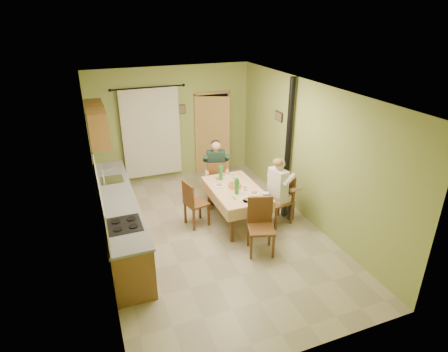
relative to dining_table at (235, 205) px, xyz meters
name	(u,v)px	position (x,y,z in m)	size (l,w,h in m)	color
floor	(214,233)	(-0.57, -0.27, -0.38)	(4.00, 6.00, 0.01)	tan
room_shell	(213,146)	(-0.57, -0.27, 1.44)	(4.04, 6.04, 2.82)	#99A956
kitchen_run	(119,219)	(-2.27, 0.13, 0.10)	(0.64, 3.64, 1.56)	brown
upper_cabinets	(97,124)	(-2.39, 1.43, 1.57)	(0.35, 1.40, 0.70)	brown
curtain	(152,133)	(-1.12, 2.63, 0.88)	(1.70, 0.07, 2.22)	black
doorway	(213,134)	(0.47, 2.62, 0.67)	(0.96, 0.38, 2.15)	black
dining_table	(235,205)	(0.00, 0.00, 0.00)	(0.96, 1.58, 0.76)	tan
tableware	(238,187)	(0.01, -0.10, 0.44)	(0.76, 1.63, 0.33)	white
chair_far	(216,188)	(-0.03, 1.03, -0.09)	(0.52, 0.52, 0.98)	brown
chair_near	(261,237)	(0.01, -1.12, -0.09)	(0.56, 0.56, 1.01)	brown
chair_right	(278,209)	(0.80, -0.33, -0.09)	(0.54, 0.54, 1.03)	brown
chair_left	(196,212)	(-0.78, 0.18, -0.09)	(0.49, 0.49, 0.96)	brown
man_far	(216,164)	(-0.03, 1.04, 0.50)	(0.64, 0.56, 1.39)	#192D23
man_right	(279,183)	(0.79, -0.34, 0.50)	(0.53, 0.62, 1.39)	silver
stove_flue	(287,161)	(1.33, 0.33, 0.64)	(0.24, 0.24, 2.80)	black
picture_back	(182,109)	(-0.32, 2.70, 1.37)	(0.19, 0.03, 0.23)	black
picture_right	(279,116)	(1.40, 0.93, 1.47)	(0.03, 0.31, 0.21)	brown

